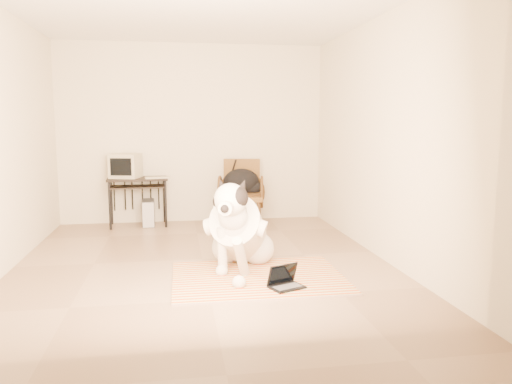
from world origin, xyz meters
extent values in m
plane|color=#8F7257|center=(0.00, 0.00, 0.00)|extent=(4.50, 4.50, 0.00)
plane|color=white|center=(0.00, 0.00, 2.70)|extent=(4.50, 4.50, 0.00)
plane|color=beige|center=(0.00, 2.25, 1.35)|extent=(4.50, 0.00, 4.50)
plane|color=beige|center=(0.00, -2.25, 1.35)|extent=(4.50, 0.00, 4.50)
plane|color=beige|center=(-2.00, 0.00, 1.35)|extent=(0.00, 4.50, 4.50)
plane|color=beige|center=(2.00, 0.00, 1.35)|extent=(0.00, 4.50, 4.50)
cube|color=#DE3C0A|center=(0.50, -1.31, 0.01)|extent=(1.67, 0.28, 0.02)
cube|color=#316C34|center=(0.50, -1.05, 0.01)|extent=(1.67, 0.28, 0.02)
cube|color=#5C376F|center=(0.51, -0.80, 0.01)|extent=(1.67, 0.28, 0.02)
cube|color=#EAF044|center=(0.51, -0.54, 0.01)|extent=(1.67, 0.28, 0.02)
cube|color=#C6A693|center=(0.51, -0.29, 0.01)|extent=(1.67, 0.28, 0.02)
sphere|color=silver|center=(0.27, -0.19, 0.17)|extent=(0.35, 0.35, 0.35)
sphere|color=silver|center=(0.58, -0.31, 0.17)|extent=(0.35, 0.35, 0.35)
ellipsoid|color=silver|center=(0.42, -0.26, 0.20)|extent=(0.43, 0.39, 0.35)
ellipsoid|color=silver|center=(0.35, -0.46, 0.44)|extent=(0.68, 0.90, 0.76)
cylinder|color=silver|center=(0.36, -0.45, 0.44)|extent=(0.72, 0.81, 0.69)
sphere|color=silver|center=(0.27, -0.67, 0.61)|extent=(0.29, 0.29, 0.29)
sphere|color=silver|center=(0.24, -0.77, 0.79)|extent=(0.32, 0.32, 0.32)
ellipsoid|color=black|center=(0.28, -0.79, 0.81)|extent=(0.25, 0.28, 0.23)
cylinder|color=silver|center=(0.19, -0.91, 0.74)|extent=(0.18, 0.20, 0.13)
sphere|color=black|center=(0.16, -0.99, 0.74)|extent=(0.08, 0.08, 0.08)
cone|color=black|center=(0.16, -0.67, 0.91)|extent=(0.16, 0.20, 0.20)
cone|color=black|center=(0.36, -0.74, 0.91)|extent=(0.18, 0.18, 0.20)
torus|color=silver|center=(0.27, -0.69, 0.66)|extent=(0.31, 0.23, 0.26)
cylinder|color=silver|center=(0.17, -0.64, 0.26)|extent=(0.14, 0.17, 0.48)
cylinder|color=silver|center=(0.33, -0.85, 0.23)|extent=(0.24, 0.44, 0.49)
sphere|color=silver|center=(0.16, -0.67, 0.05)|extent=(0.12, 0.12, 0.12)
sphere|color=silver|center=(0.28, -1.07, 0.06)|extent=(0.13, 0.13, 0.13)
cone|color=black|center=(0.51, 0.03, 0.05)|extent=(0.10, 0.48, 0.12)
cube|color=black|center=(0.71, -1.18, 0.03)|extent=(0.36, 0.31, 0.02)
cube|color=#49494C|center=(0.71, -1.19, 0.04)|extent=(0.29, 0.21, 0.00)
cube|color=black|center=(0.68, -1.11, 0.13)|extent=(0.31, 0.18, 0.20)
cube|color=black|center=(0.68, -1.12, 0.14)|extent=(0.27, 0.16, 0.17)
cube|color=black|center=(-0.83, 1.98, 0.70)|extent=(0.89, 0.53, 0.03)
cube|color=black|center=(-0.83, 1.93, 0.59)|extent=(0.79, 0.43, 0.02)
cylinder|color=black|center=(-1.21, 1.76, 0.34)|extent=(0.03, 0.03, 0.69)
cylinder|color=black|center=(-1.23, 2.16, 0.34)|extent=(0.03, 0.03, 0.69)
cylinder|color=black|center=(-0.43, 1.81, 0.34)|extent=(0.03, 0.03, 0.69)
cylinder|color=black|center=(-0.45, 2.21, 0.34)|extent=(0.03, 0.03, 0.69)
cube|color=#B9AF91|center=(-1.00, 2.03, 0.89)|extent=(0.48, 0.46, 0.35)
cube|color=black|center=(-1.04, 1.85, 0.89)|extent=(0.30, 0.10, 0.25)
cube|color=#B9AF91|center=(-0.53, 1.87, 0.73)|extent=(0.37, 0.18, 0.02)
cube|color=#49494C|center=(-0.68, 1.98, 0.19)|extent=(0.18, 0.40, 0.38)
cube|color=#B9B9BE|center=(-0.68, 1.78, 0.19)|extent=(0.16, 0.02, 0.36)
cube|color=brown|center=(0.67, 1.75, 0.43)|extent=(0.74, 0.72, 0.07)
cylinder|color=#38220F|center=(0.67, 1.75, 0.48)|extent=(0.60, 0.60, 0.04)
cube|color=brown|center=(0.73, 2.04, 0.73)|extent=(0.55, 0.14, 0.49)
cylinder|color=#38220F|center=(0.37, 1.54, 0.20)|extent=(0.05, 0.05, 0.40)
cylinder|color=#38220F|center=(0.46, 2.06, 0.20)|extent=(0.05, 0.05, 0.40)
cylinder|color=#38220F|center=(0.89, 1.44, 0.20)|extent=(0.05, 0.05, 0.40)
cylinder|color=#38220F|center=(0.98, 1.97, 0.20)|extent=(0.05, 0.05, 0.40)
ellipsoid|color=black|center=(0.69, 1.83, 0.65)|extent=(0.53, 0.44, 0.40)
ellipsoid|color=black|center=(0.83, 1.79, 0.57)|extent=(0.33, 0.27, 0.23)
cube|color=white|center=(0.54, 0.95, 0.01)|extent=(0.25, 0.30, 0.03)
cube|color=gray|center=(0.54, 0.95, 0.05)|extent=(0.24, 0.29, 0.09)
cube|color=maroon|center=(0.54, 0.95, 0.09)|extent=(0.12, 0.14, 0.02)
cube|color=white|center=(0.78, 1.06, 0.02)|extent=(0.16, 0.33, 0.03)
cube|color=gray|center=(0.78, 1.06, 0.06)|extent=(0.15, 0.32, 0.10)
cube|color=maroon|center=(0.78, 1.06, 0.10)|extent=(0.07, 0.17, 0.02)
camera|label=1|loc=(-0.28, -5.47, 1.53)|focal=35.00mm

